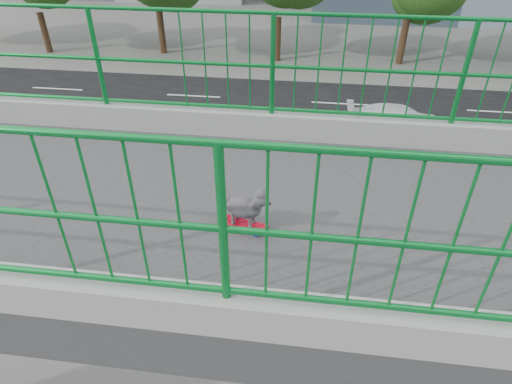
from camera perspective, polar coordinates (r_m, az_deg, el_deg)
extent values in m
cube|color=black|center=(18.88, 11.29, 4.02)|extent=(18.00, 90.00, 0.02)
cube|color=#2D2D2F|center=(4.52, 26.11, -6.01)|extent=(3.00, 24.00, 0.50)
cube|color=gray|center=(5.44, 23.60, 6.82)|extent=(0.20, 24.00, 0.30)
cylinder|color=#0C712A|center=(5.04, 27.03, 19.38)|extent=(0.04, 24.00, 0.04)
cylinder|color=#0C712A|center=(5.18, 25.41, 13.63)|extent=(0.04, 24.00, 0.04)
cylinder|color=#0C712A|center=(5.18, 25.41, 13.63)|extent=(0.06, 0.06, 1.10)
cylinder|color=black|center=(35.13, -25.74, 18.15)|extent=(0.44, 0.44, 2.62)
cylinder|color=black|center=(32.45, -12.19, 19.81)|extent=(0.44, 0.44, 2.97)
cylinder|color=black|center=(30.28, 2.81, 19.20)|extent=(0.44, 0.44, 2.73)
cylinder|color=black|center=(31.05, 18.54, 18.10)|extent=(0.44, 0.44, 2.87)
cube|color=red|center=(3.80, -1.63, -4.18)|extent=(0.23, 0.44, 0.01)
cube|color=#99999E|center=(3.86, -3.49, -3.88)|extent=(0.08, 0.05, 0.02)
cylinder|color=#07189B|center=(3.90, -3.15, -3.52)|extent=(0.03, 0.05, 0.05)
sphere|color=yellow|center=(3.90, -3.15, -3.52)|extent=(0.02, 0.02, 0.02)
cylinder|color=#07189B|center=(3.83, -3.84, -4.46)|extent=(0.03, 0.05, 0.05)
sphere|color=yellow|center=(3.83, -3.84, -4.46)|extent=(0.02, 0.02, 0.02)
cube|color=#99999E|center=(3.77, 0.28, -4.86)|extent=(0.08, 0.05, 0.02)
cylinder|color=#07189B|center=(3.82, 0.59, -4.48)|extent=(0.03, 0.05, 0.05)
sphere|color=yellow|center=(3.82, 0.59, -4.48)|extent=(0.02, 0.02, 0.02)
cylinder|color=#07189B|center=(3.74, -0.03, -5.46)|extent=(0.03, 0.05, 0.05)
sphere|color=yellow|center=(3.74, -0.03, -5.46)|extent=(0.02, 0.02, 0.02)
ellipsoid|color=#332F35|center=(3.69, -1.68, -1.99)|extent=(0.24, 0.31, 0.19)
sphere|color=#332F35|center=(3.57, 0.59, -1.01)|extent=(0.12, 0.12, 0.12)
sphere|color=black|center=(3.56, 1.82, -1.51)|extent=(0.02, 0.02, 0.02)
sphere|color=#332F35|center=(3.72, -3.83, -1.02)|extent=(0.06, 0.06, 0.06)
cylinder|color=#332F35|center=(3.77, -0.31, -3.34)|extent=(0.03, 0.03, 0.12)
cylinder|color=#332F35|center=(3.71, -0.78, -4.05)|extent=(0.03, 0.03, 0.12)
cylinder|color=#332F35|center=(3.82, -2.49, -2.79)|extent=(0.03, 0.03, 0.12)
cylinder|color=#332F35|center=(3.76, -2.99, -3.48)|extent=(0.03, 0.03, 0.12)
imported|color=red|center=(18.64, -28.84, 1.98)|extent=(1.43, 4.11, 1.35)
imported|color=white|center=(21.20, 18.15, 8.60)|extent=(1.97, 4.84, 1.41)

